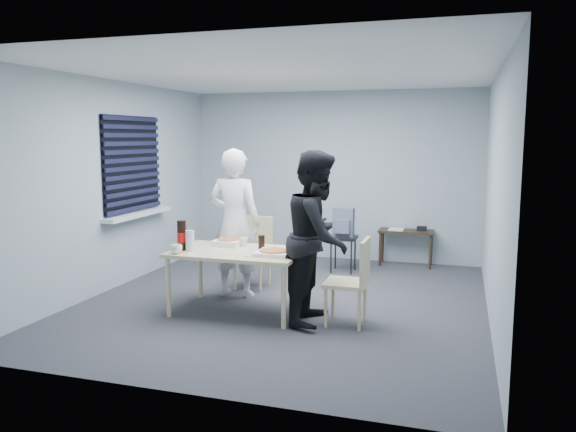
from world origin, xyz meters
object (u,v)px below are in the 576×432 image
(side_table, at_px, (406,236))
(mug_a, at_px, (176,249))
(person_white, at_px, (235,223))
(backpack, at_px, (343,223))
(chair_far, at_px, (255,247))
(soda_bottle, at_px, (182,236))
(person_black, at_px, (318,237))
(stool, at_px, (343,244))
(mug_b, at_px, (244,242))
(dining_table, at_px, (238,256))
(chair_right, at_px, (355,276))

(side_table, bearing_deg, mug_a, -123.55)
(person_white, relative_size, backpack, 4.38)
(chair_far, xyz_separation_m, soda_bottle, (-0.38, -1.22, 0.33))
(person_black, height_order, stool, person_black)
(person_black, xyz_separation_m, mug_b, (-0.94, 0.31, -0.16))
(side_table, xyz_separation_m, mug_b, (-1.57, -2.54, 0.28))
(dining_table, bearing_deg, backpack, 71.51)
(mug_a, bearing_deg, person_black, 11.62)
(dining_table, xyz_separation_m, person_black, (0.90, -0.04, 0.26))
(person_white, height_order, mug_b, person_white)
(backpack, bearing_deg, soda_bottle, -108.35)
(side_table, bearing_deg, backpack, -141.22)
(stool, relative_size, mug_b, 5.11)
(person_black, bearing_deg, stool, 4.69)
(backpack, bearing_deg, side_table, 50.04)
(side_table, height_order, stool, side_table)
(stool, distance_m, mug_b, 2.07)
(backpack, xyz_separation_m, soda_bottle, (-1.31, -2.30, 0.13))
(chair_right, bearing_deg, soda_bottle, -177.41)
(dining_table, height_order, side_table, dining_table)
(chair_right, height_order, soda_bottle, soda_bottle)
(dining_table, bearing_deg, soda_bottle, -165.62)
(backpack, distance_m, soda_bottle, 2.65)
(dining_table, distance_m, mug_b, 0.29)
(soda_bottle, bearing_deg, mug_a, -79.98)
(person_black, bearing_deg, backpack, 4.72)
(stool, xyz_separation_m, soda_bottle, (-1.31, -2.32, 0.44))
(chair_far, relative_size, chair_right, 1.00)
(person_white, distance_m, stool, 1.93)
(backpack, bearing_deg, chair_far, -119.52)
(stool, bearing_deg, soda_bottle, -119.47)
(chair_far, height_order, chair_right, same)
(chair_right, height_order, person_black, person_black)
(dining_table, distance_m, person_black, 0.94)
(chair_far, relative_size, mug_b, 8.90)
(person_white, bearing_deg, dining_table, 115.25)
(backpack, bearing_deg, chair_right, -64.29)
(mug_b, bearing_deg, dining_table, -81.94)
(side_table, relative_size, mug_a, 6.52)
(dining_table, bearing_deg, person_white, 115.25)
(person_white, bearing_deg, side_table, -129.23)
(stool, relative_size, backpack, 1.26)
(person_black, xyz_separation_m, soda_bottle, (-1.49, -0.11, -0.05))
(side_table, xyz_separation_m, soda_bottle, (-2.12, -2.96, 0.39))
(dining_table, xyz_separation_m, soda_bottle, (-0.59, -0.15, 0.22))
(chair_far, height_order, mug_a, chair_far)
(chair_far, height_order, person_black, person_black)
(person_white, height_order, stool, person_white)
(stool, bearing_deg, mug_a, -116.94)
(dining_table, height_order, mug_a, mug_a)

